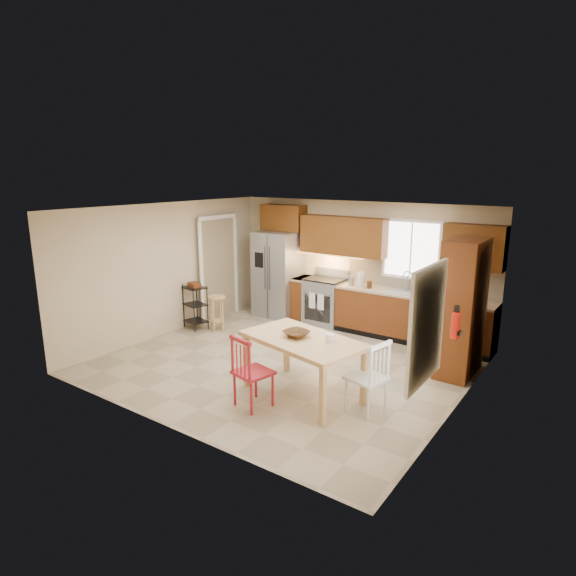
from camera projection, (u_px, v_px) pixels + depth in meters
The scene contains 33 objects.
floor at pixel (285, 362), 7.90m from camera, with size 5.50×5.50×0.00m, color tan.
ceiling at pixel (285, 209), 7.31m from camera, with size 5.50×5.00×0.02m, color silver.
wall_back at pixel (358, 264), 9.60m from camera, with size 5.50×0.02×2.50m, color #CCB793.
wall_front at pixel (162, 330), 5.62m from camera, with size 5.50×0.02×2.50m, color #CCB793.
wall_left at pixel (168, 269), 9.14m from camera, with size 0.02×5.00×2.50m, color #CCB793.
wall_right at pixel (463, 318), 6.07m from camera, with size 0.02×5.00×2.50m, color #CCB793.
refrigerator at pixel (278, 274), 10.33m from camera, with size 0.92×0.75×1.82m, color gray.
range_stove at pixel (325, 302), 9.84m from camera, with size 0.76×0.63×0.92m, color gray.
base_cabinet_narrow at pixel (303, 298), 10.16m from camera, with size 0.30×0.60×0.90m, color #5C2A10.
base_cabinet_run at pixel (412, 317), 8.83m from camera, with size 2.92×0.60×0.90m, color #5C2A10.
dishwasher at pixel (437, 327), 8.29m from camera, with size 0.60×0.02×0.78m, color black.
backsplash at pixel (420, 276), 8.88m from camera, with size 2.92×0.03×0.55m, color beige.
upper_over_fridge at pixel (283, 218), 10.21m from camera, with size 1.00×0.35×0.55m, color #643710.
upper_left_block at pixel (343, 236), 9.46m from camera, with size 1.80×0.35×0.75m, color #643710.
upper_right_block at pixel (475, 247), 8.07m from camera, with size 1.00×0.35×0.75m, color #643710.
window_back at pixel (411, 250), 8.87m from camera, with size 1.12×0.04×1.12m, color white.
sink at pixel (403, 294), 8.84m from camera, with size 0.62×0.46×0.16m, color gray.
undercab_glow at pixel (329, 254), 9.70m from camera, with size 1.60×0.30×0.01m, color #FFBF66.
soap_bottle at pixel (422, 291), 8.51m from camera, with size 0.09×0.09×0.19m, color red.
paper_towel at pixel (361, 279), 9.23m from camera, with size 0.12×0.12×0.28m, color silver.
canister_steel at pixel (351, 281), 9.35m from camera, with size 0.11×0.11×0.18m, color gray.
canister_wood at pixel (369, 285), 9.11m from camera, with size 0.10×0.10×0.14m, color #503115.
pantry at pixel (462, 308), 7.26m from camera, with size 0.50×0.95×2.10m, color #5C2A10.
fire_extinguisher at pixel (456, 325), 6.30m from camera, with size 0.12×0.12×0.36m, color red.
window_right at pixel (427, 325), 5.15m from camera, with size 0.04×1.02×1.32m, color white.
doorway at pixel (218, 269), 10.18m from camera, with size 0.04×0.95×2.10m, color #8C7A59.
dining_table at pixel (302, 367), 6.68m from camera, with size 1.69×0.95×0.82m, color tan, non-canonical shape.
chair_red at pixel (253, 371), 6.33m from camera, with size 0.46×0.46×0.99m, color #A61922, non-canonical shape.
chair_white at pixel (366, 377), 6.17m from camera, with size 0.46×0.46×0.99m, color silver, non-canonical shape.
table_bowl at pixel (296, 337), 6.64m from camera, with size 0.34×0.34×0.08m, color #503115.
table_jar at pixel (330, 339), 6.45m from camera, with size 0.13×0.13×0.16m, color silver.
bar_stool at pixel (217, 313), 9.44m from camera, with size 0.34×0.34×0.70m, color tan, non-canonical shape.
utility_cart at pixel (195, 307), 9.54m from camera, with size 0.44×0.34×0.89m, color black, non-canonical shape.
Camera 1 is at (4.28, -6.03, 3.06)m, focal length 30.00 mm.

